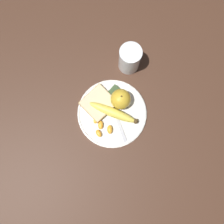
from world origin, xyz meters
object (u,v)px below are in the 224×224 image
juice_glass (130,59)px  jam_packet (115,91)px  apple (121,99)px  banana (114,113)px  bread_slice (99,103)px  fork (115,112)px  plate (112,113)px

juice_glass → jam_packet: juice_glass is taller
apple → banana: size_ratio=0.45×
apple → bread_slice: apple is taller
bread_slice → fork: 0.07m
apple → fork: 0.06m
banana → apple: bearing=-165.6°
banana → bread_slice: (0.01, -0.07, -0.01)m
plate → bread_slice: bread_slice is taller
fork → banana: bearing=119.5°
plate → bread_slice: (0.01, -0.06, 0.02)m
juice_glass → apple: bearing=29.5°
plate → apple: bearing=-173.7°
fork → bread_slice: bearing=41.5°
juice_glass → banana: (0.18, 0.09, -0.02)m
plate → fork: (-0.01, 0.01, 0.01)m
fork → jam_packet: bearing=-19.1°
juice_glass → apple: juice_glass is taller
jam_packet → bread_slice: bearing=-10.4°
jam_packet → fork: bearing=42.7°
apple → bread_slice: size_ratio=0.73×
bread_slice → plate: bearing=97.0°
plate → apple: apple is taller
banana → bread_slice: 0.07m
apple → bread_slice: 0.08m
plate → jam_packet: jam_packet is taller
fork → plate: bearing=79.3°
banana → jam_packet: (-0.06, -0.05, -0.01)m
jam_packet → juice_glass: bearing=-163.9°
bread_slice → jam_packet: same height
juice_glass → apple: size_ratio=1.34×
banana → jam_packet: bearing=-139.3°
plate → jam_packet: size_ratio=6.57×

